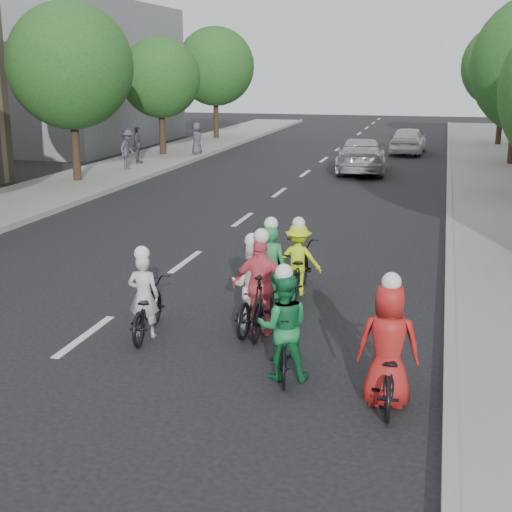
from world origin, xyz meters
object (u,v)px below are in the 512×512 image
at_px(spectator_1, 138,145).
at_px(cyclist_1, 388,358).
at_px(follow_car_lead, 361,155).
at_px(cyclist_3, 299,265).
at_px(spectator_2, 197,139).
at_px(follow_car_trail, 408,140).
at_px(cyclist_4, 253,294).
at_px(spectator_0, 127,149).
at_px(cyclist_6, 284,335).
at_px(cyclist_5, 262,295).
at_px(cyclist_0, 146,305).
at_px(cyclist_2, 272,277).

bearing_deg(spectator_1, cyclist_1, -163.69).
bearing_deg(follow_car_lead, cyclist_3, 86.96).
height_order(follow_car_lead, spectator_2, spectator_2).
bearing_deg(follow_car_trail, spectator_2, 25.17).
xyz_separation_m(cyclist_4, spectator_0, (-10.23, 17.18, 0.40)).
distance_m(cyclist_3, spectator_0, 18.40).
xyz_separation_m(cyclist_1, spectator_1, (-13.14, 21.51, 0.34)).
bearing_deg(follow_car_trail, cyclist_4, 90.03).
xyz_separation_m(cyclist_3, follow_car_trail, (0.85, 25.31, 0.13)).
height_order(cyclist_3, cyclist_6, cyclist_6).
xyz_separation_m(cyclist_5, follow_car_trail, (1.01, 27.69, 0.03)).
bearing_deg(cyclist_4, cyclist_5, 137.05).
relative_size(cyclist_1, cyclist_6, 1.07).
relative_size(cyclist_5, follow_car_trail, 0.44).
bearing_deg(spectator_1, follow_car_trail, -70.03).
relative_size(cyclist_1, spectator_2, 1.17).
relative_size(cyclist_3, cyclist_5, 1.05).
distance_m(cyclist_3, cyclist_5, 2.39).
distance_m(cyclist_1, follow_car_trail, 29.86).
bearing_deg(cyclist_6, follow_car_trail, -102.07).
bearing_deg(cyclist_6, cyclist_1, 151.33).
height_order(cyclist_0, cyclist_3, cyclist_3).
bearing_deg(follow_car_trail, cyclist_1, 95.06).
relative_size(cyclist_0, cyclist_3, 0.95).
bearing_deg(cyclist_5, cyclist_2, -86.52).
xyz_separation_m(cyclist_3, spectator_1, (-11.00, 16.99, 0.40)).
distance_m(cyclist_1, spectator_1, 25.21).
bearing_deg(spectator_1, spectator_0, 176.01).
distance_m(cyclist_5, follow_car_trail, 27.71).
distance_m(cyclist_3, cyclist_4, 2.19).
xyz_separation_m(cyclist_4, follow_car_lead, (-0.39, 19.81, 0.13)).
height_order(cyclist_0, cyclist_1, cyclist_1).
relative_size(cyclist_1, follow_car_trail, 0.44).
bearing_deg(cyclist_0, spectator_0, -73.22).
xyz_separation_m(cyclist_2, spectator_1, (-10.71, 18.13, 0.36)).
bearing_deg(cyclist_1, cyclist_6, -21.74).
bearing_deg(follow_car_trail, spectator_0, 44.50).
xyz_separation_m(cyclist_3, cyclist_5, (-0.16, -2.38, 0.10)).
relative_size(cyclist_4, cyclist_6, 1.11).
bearing_deg(cyclist_6, follow_car_lead, -97.97).
relative_size(cyclist_0, cyclist_6, 1.06).
xyz_separation_m(cyclist_2, spectator_2, (-9.22, 22.14, 0.32)).
bearing_deg(spectator_2, cyclist_6, -174.06).
relative_size(cyclist_3, spectator_2, 1.22).
relative_size(cyclist_2, spectator_2, 1.13).
relative_size(cyclist_5, follow_car_lead, 0.37).
bearing_deg(cyclist_5, spectator_2, -70.86).
distance_m(cyclist_6, spectator_0, 22.12).
xyz_separation_m(cyclist_4, spectator_1, (-10.62, 19.15, 0.38)).
bearing_deg(follow_car_trail, cyclist_2, 90.11).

